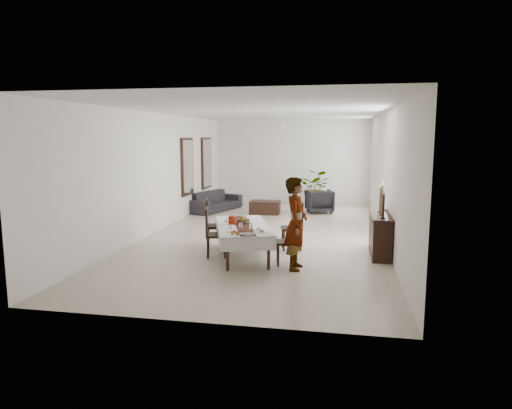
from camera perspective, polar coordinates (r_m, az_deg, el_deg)
The scene contains 88 objects.
floor at distance 12.23m, azimuth 1.38°, elevation -3.62°, with size 6.00×12.00×0.00m, color beige.
ceiling at distance 11.97m, azimuth 1.43°, elevation 11.53°, with size 6.00×12.00×0.02m, color white.
wall_back at distance 17.93m, azimuth 4.50°, elevation 5.40°, with size 6.00×0.02×3.20m, color white.
wall_front at distance 6.19m, azimuth -7.55°, elevation -0.63°, with size 6.00×0.02×3.20m, color white.
wall_left at distance 12.82m, azimuth -11.98°, elevation 3.99°, with size 0.02×12.00×3.20m, color white.
wall_right at distance 11.89m, azimuth 15.85°, elevation 3.51°, with size 0.02×12.00×3.20m, color white.
dining_table_top at distance 9.78m, azimuth -1.68°, elevation -2.78°, with size 0.91×2.18×0.05m, color black.
table_leg_fl at distance 8.82m, azimuth -3.58°, elevation -6.32°, with size 0.06×0.06×0.64m, color black.
table_leg_fr at distance 8.91m, azimuth 1.58°, elevation -6.16°, with size 0.06×0.06×0.64m, color black.
table_leg_bl at distance 10.83m, azimuth -4.33°, elevation -3.52°, with size 0.06×0.06×0.64m, color black.
table_leg_br at distance 10.90m, azimuth -0.12°, elevation -3.42°, with size 0.06×0.06×0.64m, color black.
tablecloth_top at distance 9.77m, azimuth -1.68°, elevation -2.62°, with size 1.07×2.34×0.01m, color white.
tablecloth_drape_left at distance 9.76m, azimuth -4.78°, elevation -3.45°, with size 0.01×2.34×0.27m, color white.
tablecloth_drape_right at distance 9.87m, azimuth 1.40°, elevation -3.29°, with size 0.01×2.34×0.27m, color silver.
tablecloth_drape_near at distance 8.67m, azimuth -0.89°, elevation -4.96°, with size 1.07×0.01×0.27m, color silver.
tablecloth_drape_far at distance 10.94m, azimuth -2.29°, elevation -2.12°, with size 1.07×0.01×0.27m, color white.
table_runner at distance 9.77m, azimuth -1.68°, elevation -2.58°, with size 0.32×2.27×0.00m, color #5B231A.
red_pitcher at distance 9.87m, azimuth -3.07°, elevation -1.95°, with size 0.14×0.14×0.18m, color #9A210B.
pitcher_handle at distance 9.86m, azimuth -3.52°, elevation -1.96°, with size 0.11×0.11×0.02m, color #98210B.
wine_glass_near at distance 9.19m, azimuth -0.63°, elevation -2.81°, with size 0.06×0.06×0.15m, color white.
wine_glass_mid at distance 9.26m, azimuth -1.93°, elevation -2.73°, with size 0.06×0.06×0.15m, color white.
wine_glass_far at distance 9.81m, azimuth -1.44°, elevation -2.09°, with size 0.06×0.06×0.15m, color silver.
teacup_right at distance 9.27m, azimuth 0.34°, elevation -3.03°, with size 0.08×0.08×0.05m, color white.
saucer_right at distance 9.27m, azimuth 0.34°, elevation -3.16°, with size 0.14×0.14×0.01m, color silver.
teacup_left at distance 9.43m, azimuth -3.13°, elevation -2.84°, with size 0.08×0.08×0.05m, color white.
saucer_left at distance 9.44m, azimuth -3.13°, elevation -2.97°, with size 0.14×0.14×0.01m, color white.
plate_near_right at distance 9.01m, azimuth 0.75°, elevation -3.50°, with size 0.22×0.22×0.01m, color silver.
bread_near_right at distance 9.01m, azimuth 0.75°, elevation -3.34°, with size 0.08×0.08×0.08m, color tan.
plate_near_left at distance 9.08m, azimuth -2.96°, elevation -3.41°, with size 0.22×0.22×0.01m, color white.
plate_far_left at distance 10.24m, azimuth -3.58°, elevation -2.05°, with size 0.22×0.22×0.01m, color white.
serving_tray at distance 8.84m, azimuth -1.05°, elevation -3.72°, with size 0.33×0.33×0.02m, color #3F3F44.
jam_jar_a at distance 8.79m, azimuth -2.33°, elevation -3.63°, with size 0.06×0.06×0.07m, color brown.
jam_jar_b at distance 8.84m, azimuth -2.95°, elevation -3.57°, with size 0.06×0.06×0.07m, color #945715.
jam_jar_c at distance 8.93m, azimuth -2.70°, elevation -3.44°, with size 0.06×0.06×0.07m, color #995816.
fruit_basket at distance 9.99m, azimuth -1.55°, elevation -2.08°, with size 0.27×0.27×0.09m, color brown.
fruit_red at distance 10.00m, azimuth -1.41°, elevation -1.67°, with size 0.08×0.08×0.08m, color #A81F10.
fruit_green at distance 10.00m, azimuth -1.77°, elevation -1.67°, with size 0.07×0.07×0.07m, color #528327.
fruit_yellow at distance 9.93m, azimuth -1.52°, elevation -1.74°, with size 0.08×0.08×0.08m, color #BF8A21.
chair_right_near_seat at distance 9.25m, azimuth 3.88°, elevation -4.72°, with size 0.44×0.44×0.05m, color black.
chair_right_near_leg_fl at distance 9.15m, azimuth 5.06°, elevation -6.45°, with size 0.04×0.04×0.43m, color black.
chair_right_near_leg_fr at distance 9.49m, azimuth 4.89°, elevation -5.89°, with size 0.04×0.04×0.43m, color black.
chair_right_near_leg_bl at distance 9.13m, azimuth 2.80°, elevation -6.46°, with size 0.04×0.04×0.43m, color black.
chair_right_near_leg_br at distance 9.47m, azimuth 2.71°, elevation -5.90°, with size 0.04×0.04×0.43m, color black.
chair_right_near_back at distance 9.20m, azimuth 5.14°, elevation -2.90°, with size 0.44×0.04×0.56m, color black.
chair_right_far_seat at distance 10.46m, azimuth 4.47°, elevation -3.00°, with size 0.47×0.47×0.05m, color black.
chair_right_far_leg_fl at distance 10.35m, azimuth 5.62°, elevation -4.60°, with size 0.05×0.05×0.46m, color black.
chair_right_far_leg_fr at distance 10.72m, azimuth 5.37°, elevation -4.13°, with size 0.05×0.05×0.46m, color black.
chair_right_far_leg_bl at distance 10.31m, azimuth 3.51°, elevation -4.62°, with size 0.05×0.05×0.46m, color black.
chair_right_far_leg_br at distance 10.69m, azimuth 3.33°, elevation -4.16°, with size 0.05×0.05×0.46m, color black.
chair_right_far_back at distance 10.43m, azimuth 5.66°, elevation -1.27°, with size 0.47×0.04×0.59m, color black.
chair_left_near_seat at distance 9.85m, azimuth -4.97°, elevation -3.83°, with size 0.45×0.45×0.05m, color black.
chair_left_near_leg_fl at distance 10.09m, azimuth -6.00°, elevation -5.00°, with size 0.05×0.05×0.45m, color black.
chair_left_near_leg_fr at distance 9.73m, azimuth -6.05°, elevation -5.51°, with size 0.05×0.05×0.45m, color black.
chair_left_near_leg_bl at distance 10.09m, azimuth -3.90°, elevation -4.98°, with size 0.05×0.05×0.45m, color black.
chair_left_near_leg_br at distance 9.73m, azimuth -3.87°, elevation -5.48°, with size 0.05×0.05×0.45m, color black.
chair_left_near_back at distance 9.80m, azimuth -6.19°, elevation -2.09°, with size 0.45×0.04×0.57m, color black.
chair_left_far_seat at distance 10.62m, azimuth -4.93°, elevation -2.72°, with size 0.49×0.49×0.06m, color black.
chair_left_far_leg_fl at distance 10.87m, azimuth -5.98°, elevation -3.92°, with size 0.05×0.05×0.48m, color black.
chair_left_far_leg_fr at distance 10.48m, azimuth -5.99°, elevation -4.39°, with size 0.05×0.05×0.48m, color black.
chair_left_far_leg_bl at distance 10.88m, azimuth -3.88°, elevation -3.89°, with size 0.05×0.05×0.48m, color black.
chair_left_far_leg_br at distance 10.49m, azimuth -3.81°, elevation -4.35°, with size 0.05×0.05×0.48m, color black.
chair_left_far_back at distance 10.56m, azimuth -6.15°, elevation -0.98°, with size 0.49×0.04×0.62m, color black.
woman at distance 8.84m, azimuth 5.01°, elevation -2.41°, with size 0.66×0.43×1.80m, color gray.
sideboard_body at distance 10.31m, azimuth 15.22°, elevation -3.75°, with size 0.39×1.45×0.87m, color black.
sideboard_top at distance 10.23m, azimuth 15.32°, elevation -1.29°, with size 0.43×1.51×0.03m, color black.
candlestick_near_base at distance 9.70m, azimuth 15.58°, elevation -1.65°, with size 0.10×0.10×0.03m, color black.
candlestick_near_shaft at distance 9.66m, azimuth 15.64°, elevation -0.15°, with size 0.05×0.05×0.48m, color black.
candlestick_near_candle at distance 9.63m, azimuth 15.70°, elevation 1.49°, with size 0.03×0.03×0.08m, color beige.
candlestick_mid_base at distance 10.08m, azimuth 15.39°, elevation -1.27°, with size 0.10×0.10×0.03m, color black.
candlestick_mid_shaft at distance 10.03m, azimuth 15.47°, elevation 0.58°, with size 0.05×0.05×0.63m, color black.
candlestick_mid_candle at distance 9.99m, azimuth 15.55°, elevation 2.59°, with size 0.03×0.03×0.08m, color beige.
candlestick_far_base at distance 10.46m, azimuth 15.22°, elevation -0.91°, with size 0.10×0.10×0.03m, color black.
candlestick_far_shaft at distance 10.42m, azimuth 15.28°, elevation 0.61°, with size 0.05×0.05×0.53m, color black.
candlestick_far_candle at distance 10.39m, azimuth 15.35°, elevation 2.27°, with size 0.03×0.03×0.08m, color beige.
sofa at distance 15.97m, azimuth -5.16°, elevation 0.44°, with size 2.28×0.89×0.67m, color #28252A.
armchair at distance 15.59m, azimuth 7.93°, elevation 0.40°, with size 0.83×0.86×0.78m, color #242226.
coffee_table at distance 15.26m, azimuth 1.13°, elevation -0.35°, with size 0.98×0.65×0.43m, color black.
potted_plant at distance 17.06m, azimuth 7.50°, elevation 2.08°, with size 1.22×1.05×1.35m, color #275221.
mirror_frame_near at distance 14.86m, azimuth -8.58°, elevation 4.68°, with size 0.06×1.05×1.85m, color black.
mirror_glass_near at distance 14.85m, azimuth -8.46°, elevation 4.68°, with size 0.01×0.90×1.70m, color white.
mirror_frame_far at distance 16.85m, azimuth -6.24°, elevation 5.18°, with size 0.06×1.05×1.85m, color black.
mirror_glass_far at distance 16.84m, azimuth -6.12°, elevation 5.18°, with size 0.01×0.90×1.70m, color silver.
fan_rod at distance 14.93m, azimuth 3.30°, elevation 10.54°, with size 0.04×0.04×0.20m, color silver.
fan_hub at distance 14.93m, azimuth 3.30°, elevation 9.77°, with size 0.16×0.16×0.08m, color white.
fan_blade_n at distance 15.28m, azimuth 3.47°, elevation 9.74°, with size 0.10×0.55×0.01m, color silver.
fan_blade_s at distance 14.58m, azimuth 3.12°, elevation 9.80°, with size 0.10×0.55×0.01m, color silver.
fan_blade_e at distance 14.89m, azimuth 4.65°, elevation 9.76°, with size 0.55×0.10×0.01m, color white.
fan_blade_w at distance 14.98m, azimuth 1.95°, elevation 9.78°, with size 0.55×0.10×0.01m, color white.
Camera 1 is at (1.92, -11.80, 2.58)m, focal length 32.00 mm.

